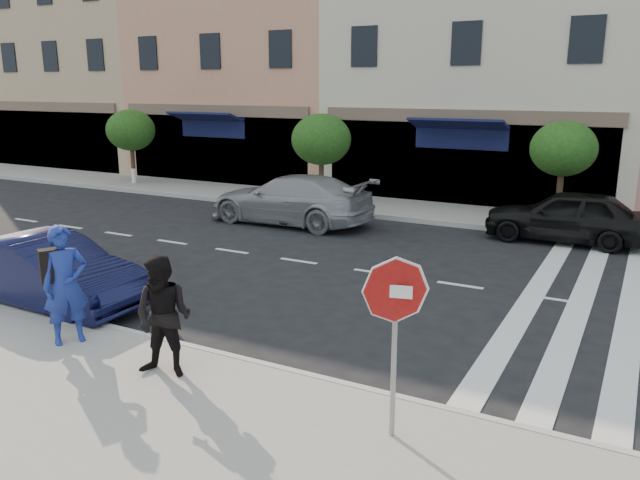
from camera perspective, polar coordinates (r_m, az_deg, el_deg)
The scene contains 15 objects.
ground at distance 10.98m, azimuth -3.41°, elevation -8.35°, with size 120.00×120.00×0.00m, color black.
sidewalk_near at distance 8.32m, azimuth -17.60°, elevation -16.19°, with size 60.00×4.50×0.15m, color gray.
sidewalk_far at distance 20.76m, azimuth 12.66°, elevation 2.26°, with size 60.00×3.00×0.15m, color gray.
building_west_far at distance 37.53m, azimuth -19.45°, elevation 16.01°, with size 12.00×9.00×12.00m, color tan.
building_west_mid at distance 30.54m, azimuth -4.61°, elevation 19.25°, with size 10.00×9.00×14.00m, color tan.
building_centre at distance 26.33m, azimuth 15.94°, elevation 16.36°, with size 11.00×9.00×11.00m, color beige.
street_tree_wa at distance 27.49m, azimuth -16.92°, elevation 9.55°, with size 2.00×2.00×3.05m.
street_tree_wb at distance 22.10m, azimuth 0.12°, elevation 9.15°, with size 2.10×2.10×3.06m.
street_tree_c at distance 19.66m, azimuth 21.37°, elevation 7.74°, with size 1.90×1.90×3.04m.
stop_sign at distance 7.05m, azimuth 6.87°, elevation -6.06°, with size 0.76×0.23×2.19m.
photographer at distance 10.64m, azimuth -22.25°, elevation -3.82°, with size 0.70×0.46×1.91m, color navy.
walker at distance 9.03m, azimuth -14.11°, elevation -6.82°, with size 0.85×0.66×1.75m, color black.
car_near_mid at distance 13.07m, azimuth -23.62°, elevation -2.66°, with size 1.46×4.20×1.38m, color black.
car_far_left at distance 19.23m, azimuth -2.72°, elevation 3.74°, with size 2.12×5.21×1.51m, color gray.
car_far_mid at distance 18.16m, azimuth 21.63°, elevation 2.06°, with size 1.72×4.27×1.45m, color black.
Camera 1 is at (5.36, -8.63, 4.17)m, focal length 35.00 mm.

